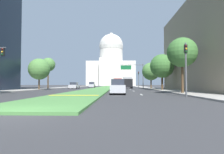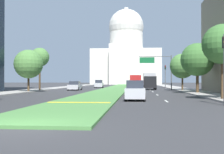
{
  "view_description": "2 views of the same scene",
  "coord_description": "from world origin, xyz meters",
  "px_view_note": "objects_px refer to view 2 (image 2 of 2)",
  "views": [
    {
      "loc": [
        4.21,
        -7.51,
        1.26
      ],
      "look_at": [
        2.72,
        41.75,
        3.01
      ],
      "focal_mm": 30.62,
      "sensor_mm": 36.0,
      "label": 1
    },
    {
      "loc": [
        4.28,
        -10.23,
        1.85
      ],
      "look_at": [
        0.98,
        28.59,
        2.27
      ],
      "focal_mm": 45.14,
      "sensor_mm": 36.0,
      "label": 2
    }
  ],
  "objects_px": {
    "sedan_distant": "(99,84)",
    "street_tree_right_near": "(222,44)",
    "street_tree_left_far": "(40,57)",
    "capitol_building": "(126,54)",
    "street_tree_right_mid": "(197,60)",
    "overhead_guide_sign": "(159,65)",
    "sedan_midblock": "(75,86)",
    "street_tree_left_mid": "(29,64)",
    "sedan_lead_stopped": "(135,91)",
    "traffic_light_far_right": "(165,73)",
    "street_tree_right_far": "(182,66)",
    "box_truck_delivery": "(149,81)",
    "city_bus": "(136,80)"
  },
  "relations": [
    {
      "from": "traffic_light_far_right",
      "to": "street_tree_right_mid",
      "type": "relative_size",
      "value": 0.75
    },
    {
      "from": "overhead_guide_sign",
      "to": "street_tree_right_mid",
      "type": "distance_m",
      "value": 14.57
    },
    {
      "from": "street_tree_right_near",
      "to": "street_tree_left_far",
      "type": "bearing_deg",
      "value": 139.56
    },
    {
      "from": "sedan_midblock",
      "to": "city_bus",
      "type": "distance_m",
      "value": 20.86
    },
    {
      "from": "street_tree_right_near",
      "to": "street_tree_left_mid",
      "type": "xyz_separation_m",
      "value": [
        -24.1,
        14.94,
        -0.85
      ]
    },
    {
      "from": "street_tree_right_near",
      "to": "sedan_distant",
      "type": "height_order",
      "value": "street_tree_right_near"
    },
    {
      "from": "traffic_light_far_right",
      "to": "overhead_guide_sign",
      "type": "height_order",
      "value": "overhead_guide_sign"
    },
    {
      "from": "sedan_lead_stopped",
      "to": "box_truck_delivery",
      "type": "distance_m",
      "value": 30.0
    },
    {
      "from": "sedan_midblock",
      "to": "street_tree_right_near",
      "type": "bearing_deg",
      "value": -51.47
    },
    {
      "from": "capitol_building",
      "to": "street_tree_right_mid",
      "type": "height_order",
      "value": "capitol_building"
    },
    {
      "from": "street_tree_right_near",
      "to": "box_truck_delivery",
      "type": "relative_size",
      "value": 1.09
    },
    {
      "from": "street_tree_left_mid",
      "to": "street_tree_right_far",
      "type": "distance_m",
      "value": 25.18
    },
    {
      "from": "capitol_building",
      "to": "street_tree_right_mid",
      "type": "distance_m",
      "value": 86.71
    },
    {
      "from": "capitol_building",
      "to": "street_tree_right_near",
      "type": "bearing_deg",
      "value": -82.95
    },
    {
      "from": "street_tree_left_mid",
      "to": "sedan_distant",
      "type": "bearing_deg",
      "value": 73.96
    },
    {
      "from": "overhead_guide_sign",
      "to": "box_truck_delivery",
      "type": "distance_m",
      "value": 4.18
    },
    {
      "from": "street_tree_left_mid",
      "to": "sedan_lead_stopped",
      "type": "distance_m",
      "value": 22.52
    },
    {
      "from": "sedan_midblock",
      "to": "capitol_building",
      "type": "bearing_deg",
      "value": 84.86
    },
    {
      "from": "overhead_guide_sign",
      "to": "street_tree_right_near",
      "type": "relative_size",
      "value": 0.93
    },
    {
      "from": "street_tree_right_far",
      "to": "traffic_light_far_right",
      "type": "bearing_deg",
      "value": 95.96
    },
    {
      "from": "traffic_light_far_right",
      "to": "street_tree_left_mid",
      "type": "distance_m",
      "value": 30.98
    },
    {
      "from": "street_tree_left_far",
      "to": "box_truck_delivery",
      "type": "bearing_deg",
      "value": 24.25
    },
    {
      "from": "street_tree_left_mid",
      "to": "sedan_distant",
      "type": "relative_size",
      "value": 1.52
    },
    {
      "from": "traffic_light_far_right",
      "to": "sedan_distant",
      "type": "xyz_separation_m",
      "value": [
        -15.27,
        4.59,
        -2.45
      ]
    },
    {
      "from": "overhead_guide_sign",
      "to": "street_tree_left_far",
      "type": "bearing_deg",
      "value": -163.32
    },
    {
      "from": "street_tree_right_mid",
      "to": "sedan_midblock",
      "type": "bearing_deg",
      "value": 151.33
    },
    {
      "from": "overhead_guide_sign",
      "to": "street_tree_left_mid",
      "type": "relative_size",
      "value": 1.01
    },
    {
      "from": "sedan_distant",
      "to": "street_tree_right_near",
      "type": "bearing_deg",
      "value": -67.64
    },
    {
      "from": "capitol_building",
      "to": "overhead_guide_sign",
      "type": "relative_size",
      "value": 5.26
    },
    {
      "from": "sedan_lead_stopped",
      "to": "traffic_light_far_right",
      "type": "bearing_deg",
      "value": 79.85
    },
    {
      "from": "capitol_building",
      "to": "street_tree_right_near",
      "type": "xyz_separation_m",
      "value": [
        12.16,
        -98.41,
        -8.26
      ]
    },
    {
      "from": "street_tree_left_far",
      "to": "overhead_guide_sign",
      "type": "bearing_deg",
      "value": 16.68
    },
    {
      "from": "overhead_guide_sign",
      "to": "sedan_midblock",
      "type": "distance_m",
      "value": 16.15
    },
    {
      "from": "sedan_midblock",
      "to": "sedan_distant",
      "type": "distance_m",
      "value": 17.07
    },
    {
      "from": "street_tree_right_near",
      "to": "sedan_lead_stopped",
      "type": "xyz_separation_m",
      "value": [
        -7.97,
        -0.4,
        -4.27
      ]
    },
    {
      "from": "street_tree_right_mid",
      "to": "sedan_midblock",
      "type": "xyz_separation_m",
      "value": [
        -19.43,
        10.62,
        -3.88
      ]
    },
    {
      "from": "street_tree_right_far",
      "to": "box_truck_delivery",
      "type": "distance_m",
      "value": 9.29
    },
    {
      "from": "street_tree_right_mid",
      "to": "capitol_building",
      "type": "bearing_deg",
      "value": 98.47
    },
    {
      "from": "street_tree_left_mid",
      "to": "street_tree_right_mid",
      "type": "height_order",
      "value": "street_tree_right_mid"
    },
    {
      "from": "box_truck_delivery",
      "to": "overhead_guide_sign",
      "type": "bearing_deg",
      "value": -55.84
    },
    {
      "from": "street_tree_right_near",
      "to": "street_tree_left_mid",
      "type": "relative_size",
      "value": 1.08
    },
    {
      "from": "traffic_light_far_right",
      "to": "sedan_distant",
      "type": "relative_size",
      "value": 1.22
    },
    {
      "from": "city_bus",
      "to": "street_tree_left_far",
      "type": "bearing_deg",
      "value": -128.54
    },
    {
      "from": "sedan_lead_stopped",
      "to": "box_truck_delivery",
      "type": "height_order",
      "value": "box_truck_delivery"
    },
    {
      "from": "capitol_building",
      "to": "sedan_lead_stopped",
      "type": "relative_size",
      "value": 7.79
    },
    {
      "from": "street_tree_right_mid",
      "to": "street_tree_left_far",
      "type": "distance_m",
      "value": 26.15
    },
    {
      "from": "street_tree_right_near",
      "to": "sedan_midblock",
      "type": "distance_m",
      "value": 30.61
    },
    {
      "from": "sedan_distant",
      "to": "street_tree_left_far",
      "type": "bearing_deg",
      "value": -111.22
    },
    {
      "from": "street_tree_right_mid",
      "to": "sedan_distant",
      "type": "distance_m",
      "value": 32.74
    },
    {
      "from": "street_tree_left_mid",
      "to": "street_tree_right_mid",
      "type": "relative_size",
      "value": 0.93
    }
  ]
}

